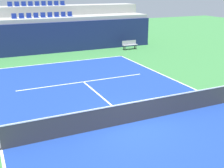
% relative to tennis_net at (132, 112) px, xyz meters
% --- Properties ---
extents(ground_plane, '(80.00, 80.00, 0.00)m').
position_rel_tennis_net_xyz_m(ground_plane, '(0.00, 0.00, -0.51)').
color(ground_plane, '#387A3D').
extents(court_surface, '(11.00, 24.00, 0.01)m').
position_rel_tennis_net_xyz_m(court_surface, '(0.00, 0.00, -0.50)').
color(court_surface, navy).
rests_on(court_surface, ground_plane).
extents(baseline_far, '(11.00, 0.10, 0.00)m').
position_rel_tennis_net_xyz_m(baseline_far, '(0.00, 11.95, -0.50)').
color(baseline_far, white).
rests_on(baseline_far, court_surface).
extents(sideline_left, '(0.10, 24.00, 0.00)m').
position_rel_tennis_net_xyz_m(sideline_left, '(-5.45, 0.00, -0.50)').
color(sideline_left, white).
rests_on(sideline_left, court_surface).
extents(service_line_far, '(8.26, 0.10, 0.00)m').
position_rel_tennis_net_xyz_m(service_line_far, '(0.00, 6.40, -0.50)').
color(service_line_far, white).
rests_on(service_line_far, court_surface).
extents(centre_service_line, '(0.10, 6.40, 0.00)m').
position_rel_tennis_net_xyz_m(centre_service_line, '(0.00, 3.20, -0.50)').
color(centre_service_line, white).
rests_on(centre_service_line, court_surface).
extents(back_wall, '(20.75, 0.30, 2.76)m').
position_rel_tennis_net_xyz_m(back_wall, '(0.00, 15.72, 0.87)').
color(back_wall, navy).
rests_on(back_wall, ground_plane).
extents(stands_tier_lower, '(20.75, 2.40, 3.10)m').
position_rel_tennis_net_xyz_m(stands_tier_lower, '(0.00, 17.07, 1.04)').
color(stands_tier_lower, '#9E9E99').
rests_on(stands_tier_lower, ground_plane).
extents(stands_tier_upper, '(20.75, 2.40, 4.01)m').
position_rel_tennis_net_xyz_m(stands_tier_upper, '(0.00, 19.47, 1.49)').
color(stands_tier_upper, '#9E9E99').
rests_on(stands_tier_upper, ground_plane).
extents(seating_row_lower, '(5.56, 0.44, 0.44)m').
position_rel_tennis_net_xyz_m(seating_row_lower, '(-0.00, 17.17, 2.71)').
color(seating_row_lower, navy).
rests_on(seating_row_lower, stands_tier_lower).
extents(seating_row_upper, '(5.56, 0.44, 0.44)m').
position_rel_tennis_net_xyz_m(seating_row_upper, '(-0.00, 19.57, 3.62)').
color(seating_row_upper, navy).
rests_on(seating_row_upper, stands_tier_upper).
extents(tennis_net, '(11.08, 0.08, 1.07)m').
position_rel_tennis_net_xyz_m(tennis_net, '(0.00, 0.00, 0.00)').
color(tennis_net, black).
rests_on(tennis_net, court_surface).
extents(player_bench, '(1.50, 0.40, 0.85)m').
position_rel_tennis_net_xyz_m(player_bench, '(7.50, 14.27, -0.00)').
color(player_bench, '#99999E').
rests_on(player_bench, ground_plane).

